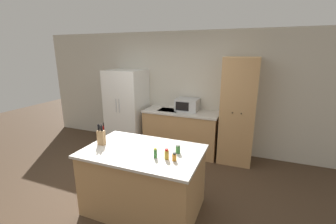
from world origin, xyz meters
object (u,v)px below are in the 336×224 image
(pantry_cabinet, at_px, (238,111))
(refrigerator, at_px, (127,108))
(spice_bottle_short_red, at_px, (178,149))
(fire_extinguisher, at_px, (105,134))
(microwave, at_px, (187,105))
(spice_bottle_green_herb, at_px, (174,157))
(spice_bottle_tall_dark, at_px, (167,154))
(spice_bottle_amber_oil, at_px, (155,153))
(knife_block, at_px, (101,137))

(pantry_cabinet, bearing_deg, refrigerator, -178.60)
(refrigerator, height_order, spice_bottle_short_red, refrigerator)
(refrigerator, relative_size, fire_extinguisher, 3.49)
(pantry_cabinet, xyz_separation_m, microwave, (-1.06, 0.09, 0.02))
(spice_bottle_short_red, relative_size, spice_bottle_green_herb, 1.18)
(refrigerator, distance_m, spice_bottle_tall_dark, 2.77)
(spice_bottle_amber_oil, bearing_deg, spice_bottle_tall_dark, 6.17)
(spice_bottle_short_red, bearing_deg, spice_bottle_green_herb, -82.20)
(pantry_cabinet, relative_size, spice_bottle_tall_dark, 15.33)
(spice_bottle_tall_dark, relative_size, spice_bottle_short_red, 1.14)
(refrigerator, distance_m, spice_bottle_short_red, 2.66)
(microwave, distance_m, spice_bottle_green_herb, 2.29)
(fire_extinguisher, bearing_deg, pantry_cabinet, 4.32)
(microwave, height_order, fire_extinguisher, microwave)
(refrigerator, xyz_separation_m, knife_block, (0.81, -2.00, 0.12))
(microwave, height_order, spice_bottle_green_herb, microwave)
(pantry_cabinet, distance_m, spice_bottle_green_herb, 2.21)
(spice_bottle_amber_oil, height_order, spice_bottle_green_herb, spice_bottle_amber_oil)
(microwave, relative_size, fire_extinguisher, 0.94)
(spice_bottle_tall_dark, distance_m, spice_bottle_green_herb, 0.10)
(spice_bottle_tall_dark, bearing_deg, spice_bottle_green_herb, -3.04)
(spice_bottle_short_red, height_order, fire_extinguisher, spice_bottle_short_red)
(knife_block, distance_m, spice_bottle_short_red, 1.10)
(refrigerator, xyz_separation_m, spice_bottle_amber_oil, (1.69, -2.09, 0.07))
(spice_bottle_tall_dark, distance_m, fire_extinguisher, 3.15)
(microwave, xyz_separation_m, spice_bottle_tall_dark, (0.41, -2.22, -0.10))
(spice_bottle_tall_dark, xyz_separation_m, spice_bottle_short_red, (0.07, 0.21, -0.01))
(knife_block, relative_size, spice_bottle_tall_dark, 2.25)
(spice_bottle_short_red, bearing_deg, spice_bottle_tall_dark, -108.64)
(refrigerator, distance_m, microwave, 1.44)
(pantry_cabinet, distance_m, microwave, 1.07)
(spice_bottle_short_red, distance_m, spice_bottle_amber_oil, 0.31)
(refrigerator, distance_m, spice_bottle_green_herb, 2.84)
(knife_block, relative_size, spice_bottle_short_red, 2.55)
(microwave, relative_size, spice_bottle_amber_oil, 3.63)
(pantry_cabinet, xyz_separation_m, spice_bottle_green_herb, (-0.55, -2.14, -0.10))
(microwave, xyz_separation_m, knife_block, (-0.61, -2.15, -0.05))
(spice_bottle_amber_oil, relative_size, spice_bottle_green_herb, 1.30)
(spice_bottle_amber_oil, xyz_separation_m, fire_extinguisher, (-2.25, 1.92, -0.73))
(pantry_cabinet, bearing_deg, spice_bottle_tall_dark, -107.01)
(pantry_cabinet, height_order, spice_bottle_amber_oil, pantry_cabinet)
(pantry_cabinet, height_order, fire_extinguisher, pantry_cabinet)
(spice_bottle_short_red, height_order, spice_bottle_amber_oil, spice_bottle_amber_oil)
(spice_bottle_amber_oil, bearing_deg, refrigerator, 129.00)
(pantry_cabinet, relative_size, spice_bottle_amber_oil, 15.84)
(refrigerator, height_order, knife_block, refrigerator)
(spice_bottle_amber_oil, bearing_deg, pantry_cabinet, 69.63)
(fire_extinguisher, bearing_deg, refrigerator, 16.71)
(fire_extinguisher, bearing_deg, knife_block, -52.99)
(refrigerator, xyz_separation_m, pantry_cabinet, (2.49, 0.06, 0.15))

